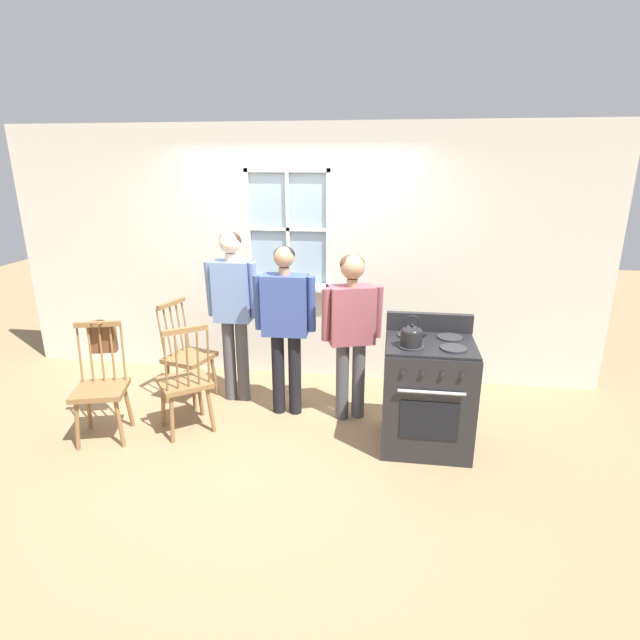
% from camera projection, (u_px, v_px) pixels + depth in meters
% --- Properties ---
extents(ground_plane, '(16.00, 16.00, 0.00)m').
position_uv_depth(ground_plane, '(272.00, 434.00, 4.44)').
color(ground_plane, '#937551').
extents(wall_back, '(6.40, 0.16, 2.70)m').
position_uv_depth(wall_back, '(300.00, 257.00, 5.35)').
color(wall_back, silver).
rests_on(wall_back, ground_plane).
extents(chair_by_window, '(0.51, 0.50, 1.02)m').
position_uv_depth(chair_by_window, '(101.00, 389.00, 4.27)').
color(chair_by_window, olive).
rests_on(chair_by_window, ground_plane).
extents(chair_near_wall, '(0.50, 0.52, 1.02)m').
position_uv_depth(chair_near_wall, '(188.00, 357.00, 4.98)').
color(chair_near_wall, olive).
rests_on(chair_near_wall, ground_plane).
extents(chair_center_cluster, '(0.58, 0.57, 1.02)m').
position_uv_depth(chair_center_cluster, '(185.00, 383.00, 4.38)').
color(chair_center_cluster, olive).
rests_on(chair_center_cluster, ground_plane).
extents(person_elderly_left, '(0.50, 0.22, 1.70)m').
position_uv_depth(person_elderly_left, '(233.00, 302.00, 4.80)').
color(person_elderly_left, '#4C4C51').
rests_on(person_elderly_left, ground_plane).
extents(person_teen_center, '(0.57, 0.22, 1.61)m').
position_uv_depth(person_teen_center, '(285.00, 317.00, 4.55)').
color(person_teen_center, black).
rests_on(person_teen_center, ground_plane).
extents(person_adult_right, '(0.56, 0.33, 1.55)m').
position_uv_depth(person_adult_right, '(352.00, 321.00, 4.46)').
color(person_adult_right, '#4C4C51').
rests_on(person_adult_right, ground_plane).
extents(stove, '(0.73, 0.68, 1.08)m').
position_uv_depth(stove, '(427.00, 393.00, 4.15)').
color(stove, '#232326').
rests_on(stove, ground_plane).
extents(kettle, '(0.21, 0.17, 0.25)m').
position_uv_depth(kettle, '(412.00, 335.00, 3.88)').
color(kettle, black).
rests_on(kettle, stove).
extents(potted_plant, '(0.13, 0.13, 0.27)m').
position_uv_depth(potted_plant, '(281.00, 279.00, 5.36)').
color(potted_plant, '#935B3D').
rests_on(potted_plant, wall_back).
extents(handbag, '(0.24, 0.23, 0.31)m').
position_uv_depth(handbag, '(102.00, 337.00, 4.38)').
color(handbag, brown).
rests_on(handbag, chair_by_window).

